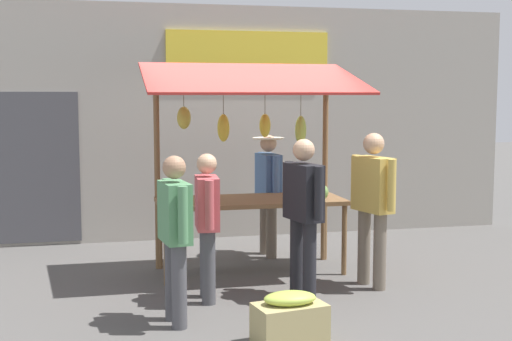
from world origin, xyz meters
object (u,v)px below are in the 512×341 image
market_stall (252,143)px  shopper_in_striped_shirt (207,218)px  vendor_with_sunhat (268,185)px  produce_crate_near (290,319)px  shopper_with_shopping_bag (303,206)px  shopper_with_ponytail (373,198)px  shopper_in_grey_tee (175,229)px

market_stall → shopper_in_striped_shirt: size_ratio=1.65×
vendor_with_sunhat → produce_crate_near: (0.59, 3.17, -0.73)m
shopper_with_shopping_bag → shopper_with_ponytail: 0.89m
market_stall → shopper_with_shopping_bag: size_ratio=1.51×
shopper_in_striped_shirt → market_stall: bearing=-29.4°
shopper_with_shopping_bag → shopper_with_ponytail: shopper_with_ponytail is taller
market_stall → shopper_with_shopping_bag: bearing=103.5°
shopper_with_shopping_bag → shopper_in_striped_shirt: bearing=70.5°
vendor_with_sunhat → shopper_in_grey_tee: size_ratio=1.02×
shopper_with_shopping_bag → shopper_with_ponytail: (-0.86, -0.23, 0.03)m
vendor_with_sunhat → shopper_in_striped_shirt: vendor_with_sunhat is taller
shopper_in_striped_shirt → produce_crate_near: 1.60m
vendor_with_sunhat → shopper_in_striped_shirt: bearing=-36.2°
shopper_in_striped_shirt → produce_crate_near: bearing=-156.1°
market_stall → shopper_with_shopping_bag: (-0.28, 1.18, -0.58)m
vendor_with_sunhat → shopper_with_ponytail: (-0.76, 1.69, 0.06)m
shopper_in_striped_shirt → produce_crate_near: shopper_in_striped_shirt is taller
vendor_with_sunhat → shopper_with_shopping_bag: shopper_with_shopping_bag is taller
shopper_with_ponytail → produce_crate_near: size_ratio=2.60×
market_stall → shopper_with_ponytail: market_stall is taller
market_stall → shopper_in_striped_shirt: bearing=56.5°
shopper_with_ponytail → shopper_with_shopping_bag: bearing=89.7°
shopper_with_ponytail → market_stall: bearing=34.9°
market_stall → shopper_with_shopping_bag: market_stall is taller
vendor_with_sunhat → shopper_in_striped_shirt: size_ratio=1.05×
market_stall → shopper_in_grey_tee: 2.15m
market_stall → shopper_with_ponytail: bearing=140.3°
shopper_with_shopping_bag → shopper_in_grey_tee: 1.49m
market_stall → shopper_with_shopping_bag: 1.34m
shopper_in_striped_shirt → vendor_with_sunhat: bearing=-27.0°
shopper_with_ponytail → shopper_in_striped_shirt: bearing=78.2°
shopper_in_striped_shirt → shopper_in_grey_tee: size_ratio=0.97×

